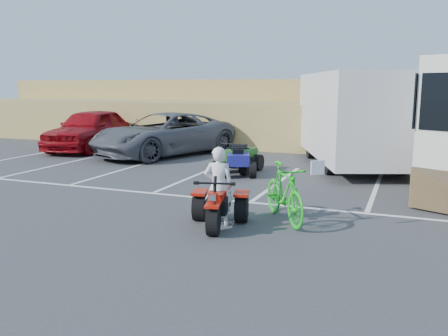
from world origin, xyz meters
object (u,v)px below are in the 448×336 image
at_px(green_dirt_bike, 284,193).
at_px(cargo_trailer, 354,116).
at_px(red_trike_atv, 218,227).
at_px(quad_atv_blue, 238,175).
at_px(rider, 219,186).
at_px(grey_pickup, 164,134).
at_px(red_car, 90,129).
at_px(quad_atv_green, 239,172).

bearing_deg(green_dirt_bike, cargo_trailer, 50.80).
relative_size(red_trike_atv, cargo_trailer, 0.21).
bearing_deg(quad_atv_blue, rider, -95.64).
relative_size(red_trike_atv, green_dirt_bike, 0.77).
distance_m(red_trike_atv, rider, 0.81).
distance_m(cargo_trailer, quad_atv_blue, 4.78).
distance_m(rider, grey_pickup, 10.02).
xyz_separation_m(grey_pickup, red_car, (-3.82, 0.32, 0.04)).
height_order(green_dirt_bike, quad_atv_blue, green_dirt_bike).
bearing_deg(rider, grey_pickup, -69.00).
bearing_deg(red_car, rider, -48.33).
height_order(rider, cargo_trailer, cargo_trailer).
relative_size(green_dirt_bike, quad_atv_green, 1.32).
bearing_deg(quad_atv_green, red_trike_atv, -68.44).
relative_size(quad_atv_blue, quad_atv_green, 0.95).
bearing_deg(green_dirt_bike, red_trike_atv, -176.78).
distance_m(red_car, quad_atv_green, 8.41).
bearing_deg(red_car, quad_atv_green, -25.53).
distance_m(green_dirt_bike, red_car, 13.25).
xyz_separation_m(red_trike_atv, red_car, (-9.59, 8.68, 0.89)).
bearing_deg(quad_atv_green, green_dirt_bike, -55.28).
relative_size(green_dirt_bike, red_car, 0.38).
relative_size(rider, quad_atv_blue, 1.10).
distance_m(cargo_trailer, quad_atv_green, 4.54).
bearing_deg(grey_pickup, red_car, -163.65).
height_order(grey_pickup, cargo_trailer, cargo_trailer).
bearing_deg(red_trike_atv, red_car, 123.93).
height_order(red_car, cargo_trailer, cargo_trailer).
bearing_deg(cargo_trailer, quad_atv_green, -163.12).
bearing_deg(quad_atv_green, quad_atv_blue, -68.25).
bearing_deg(quad_atv_blue, quad_atv_green, 84.52).
bearing_deg(cargo_trailer, red_trike_atv, -121.76).
height_order(quad_atv_blue, quad_atv_green, quad_atv_green).
bearing_deg(red_trike_atv, quad_atv_green, 91.88).
height_order(red_trike_atv, quad_atv_blue, red_trike_atv).
bearing_deg(cargo_trailer, grey_pickup, 160.31).
bearing_deg(red_car, red_trike_atv, -48.70).
bearing_deg(rider, cargo_trailer, -115.06).
xyz_separation_m(quad_atv_blue, quad_atv_green, (-0.17, 0.59, 0.00)).
distance_m(red_trike_atv, quad_atv_blue, 5.58).
height_order(red_car, quad_atv_green, red_car).
relative_size(red_car, quad_atv_green, 3.43).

